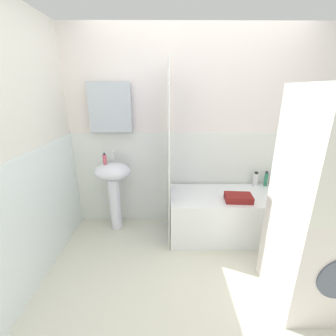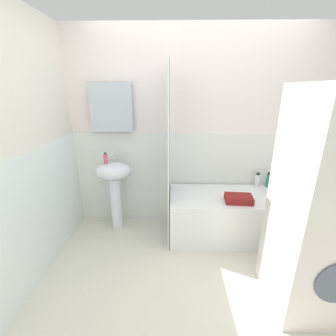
{
  "view_description": "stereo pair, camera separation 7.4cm",
  "coord_description": "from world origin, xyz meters",
  "px_view_note": "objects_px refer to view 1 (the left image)",
  "views": [
    {
      "loc": [
        -0.37,
        -1.55,
        1.71
      ],
      "look_at": [
        -0.35,
        0.86,
        0.88
      ],
      "focal_mm": 24.47,
      "sensor_mm": 36.0,
      "label": 1
    },
    {
      "loc": [
        -0.29,
        -1.55,
        1.71
      ],
      "look_at": [
        -0.35,
        0.86,
        0.88
      ],
      "focal_mm": 24.47,
      "sensor_mm": 36.0,
      "label": 2
    }
  ],
  "objects_px": {
    "lotion_bottle": "(274,179)",
    "body_wash_bottle": "(266,179)",
    "soap_dispenser": "(105,159)",
    "shampoo_bottle": "(256,179)",
    "towel_folded": "(238,198)",
    "washer_dryer_stack": "(325,206)",
    "bathtub": "(229,214)",
    "sink": "(114,182)"
  },
  "relations": [
    {
      "from": "lotion_bottle",
      "to": "body_wash_bottle",
      "type": "height_order",
      "value": "body_wash_bottle"
    },
    {
      "from": "soap_dispenser",
      "to": "shampoo_bottle",
      "type": "distance_m",
      "value": 1.9
    },
    {
      "from": "body_wash_bottle",
      "to": "shampoo_bottle",
      "type": "bearing_deg",
      "value": 172.76
    },
    {
      "from": "towel_folded",
      "to": "shampoo_bottle",
      "type": "bearing_deg",
      "value": 51.46
    },
    {
      "from": "shampoo_bottle",
      "to": "towel_folded",
      "type": "xyz_separation_m",
      "value": [
        -0.35,
        -0.44,
        -0.05
      ]
    },
    {
      "from": "washer_dryer_stack",
      "to": "lotion_bottle",
      "type": "bearing_deg",
      "value": 81.24
    },
    {
      "from": "soap_dispenser",
      "to": "bathtub",
      "type": "xyz_separation_m",
      "value": [
        1.48,
        -0.12,
        -0.67
      ]
    },
    {
      "from": "shampoo_bottle",
      "to": "washer_dryer_stack",
      "type": "bearing_deg",
      "value": -87.61
    },
    {
      "from": "shampoo_bottle",
      "to": "sink",
      "type": "bearing_deg",
      "value": -175.74
    },
    {
      "from": "washer_dryer_stack",
      "to": "sink",
      "type": "bearing_deg",
      "value": 150.0
    },
    {
      "from": "sink",
      "to": "towel_folded",
      "type": "distance_m",
      "value": 1.47
    },
    {
      "from": "body_wash_bottle",
      "to": "sink",
      "type": "bearing_deg",
      "value": -176.49
    },
    {
      "from": "body_wash_bottle",
      "to": "shampoo_bottle",
      "type": "distance_m",
      "value": 0.13
    },
    {
      "from": "bathtub",
      "to": "lotion_bottle",
      "type": "relative_size",
      "value": 7.89
    },
    {
      "from": "bathtub",
      "to": "washer_dryer_stack",
      "type": "height_order",
      "value": "washer_dryer_stack"
    },
    {
      "from": "sink",
      "to": "shampoo_bottle",
      "type": "bearing_deg",
      "value": 4.26
    },
    {
      "from": "sink",
      "to": "soap_dispenser",
      "type": "relative_size",
      "value": 6.48
    },
    {
      "from": "soap_dispenser",
      "to": "bathtub",
      "type": "bearing_deg",
      "value": -4.73
    },
    {
      "from": "soap_dispenser",
      "to": "shampoo_bottle",
      "type": "relative_size",
      "value": 0.74
    },
    {
      "from": "bathtub",
      "to": "shampoo_bottle",
      "type": "xyz_separation_m",
      "value": [
        0.38,
        0.27,
        0.35
      ]
    },
    {
      "from": "body_wash_bottle",
      "to": "washer_dryer_stack",
      "type": "relative_size",
      "value": 0.11
    },
    {
      "from": "bathtub",
      "to": "towel_folded",
      "type": "bearing_deg",
      "value": -77.18
    },
    {
      "from": "soap_dispenser",
      "to": "washer_dryer_stack",
      "type": "distance_m",
      "value": 2.18
    },
    {
      "from": "bathtub",
      "to": "lotion_bottle",
      "type": "height_order",
      "value": "lotion_bottle"
    },
    {
      "from": "soap_dispenser",
      "to": "shampoo_bottle",
      "type": "xyz_separation_m",
      "value": [
        1.86,
        0.15,
        -0.32
      ]
    },
    {
      "from": "soap_dispenser",
      "to": "body_wash_bottle",
      "type": "xyz_separation_m",
      "value": [
        1.99,
        0.14,
        -0.31
      ]
    },
    {
      "from": "shampoo_bottle",
      "to": "towel_folded",
      "type": "height_order",
      "value": "shampoo_bottle"
    },
    {
      "from": "shampoo_bottle",
      "to": "bathtub",
      "type": "bearing_deg",
      "value": -144.45
    },
    {
      "from": "body_wash_bottle",
      "to": "bathtub",
      "type": "bearing_deg",
      "value": -153.07
    },
    {
      "from": "bathtub",
      "to": "lotion_bottle",
      "type": "xyz_separation_m",
      "value": [
        0.62,
        0.28,
        0.35
      ]
    },
    {
      "from": "sink",
      "to": "body_wash_bottle",
      "type": "height_order",
      "value": "sink"
    },
    {
      "from": "washer_dryer_stack",
      "to": "shampoo_bottle",
      "type": "bearing_deg",
      "value": 92.39
    },
    {
      "from": "shampoo_bottle",
      "to": "washer_dryer_stack",
      "type": "height_order",
      "value": "washer_dryer_stack"
    },
    {
      "from": "bathtub",
      "to": "towel_folded",
      "type": "distance_m",
      "value": 0.35
    },
    {
      "from": "lotion_bottle",
      "to": "body_wash_bottle",
      "type": "relative_size",
      "value": 0.93
    },
    {
      "from": "bathtub",
      "to": "shampoo_bottle",
      "type": "height_order",
      "value": "shampoo_bottle"
    },
    {
      "from": "lotion_bottle",
      "to": "washer_dryer_stack",
      "type": "relative_size",
      "value": 0.1
    },
    {
      "from": "lotion_bottle",
      "to": "towel_folded",
      "type": "relative_size",
      "value": 0.63
    },
    {
      "from": "bathtub",
      "to": "towel_folded",
      "type": "height_order",
      "value": "towel_folded"
    },
    {
      "from": "soap_dispenser",
      "to": "bathtub",
      "type": "distance_m",
      "value": 1.63
    },
    {
      "from": "sink",
      "to": "lotion_bottle",
      "type": "height_order",
      "value": "sink"
    },
    {
      "from": "washer_dryer_stack",
      "to": "towel_folded",
      "type": "bearing_deg",
      "value": 117.61
    }
  ]
}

